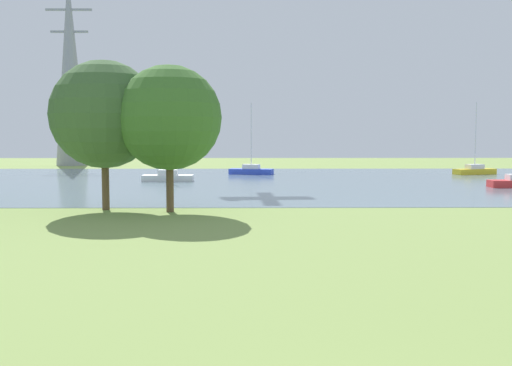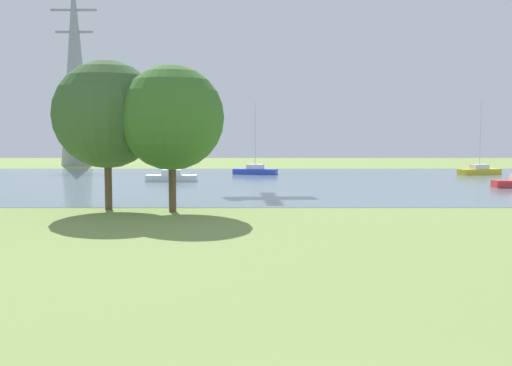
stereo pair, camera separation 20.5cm
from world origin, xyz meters
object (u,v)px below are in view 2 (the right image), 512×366
tree_east_far (170,118)px  electricity_pylon (74,69)px  sailboat_white (170,177)px  sailboat_blue (254,170)px  tree_east_near (106,115)px  sailboat_yellow (478,170)px

tree_east_far → electricity_pylon: (-20.39, 50.79, 7.95)m
tree_east_far → sailboat_white: bearing=98.0°
sailboat_white → electricity_pylon: electricity_pylon is taller
sailboat_blue → tree_east_near: size_ratio=0.87×
sailboat_blue → tree_east_far: (-4.84, -31.63, 5.05)m
sailboat_white → electricity_pylon: size_ratio=0.25×
sailboat_white → sailboat_blue: size_ratio=0.86×
tree_east_near → tree_east_far: tree_east_near is taller
sailboat_blue → sailboat_yellow: 24.69m
sailboat_blue → electricity_pylon: electricity_pylon is taller
tree_east_near → electricity_pylon: size_ratio=0.33×
electricity_pylon → sailboat_yellow: bearing=-21.3°
sailboat_yellow → tree_east_near: tree_east_near is taller
sailboat_yellow → tree_east_far: bearing=-133.3°
sailboat_blue → electricity_pylon: (-25.23, 19.17, 13.01)m
electricity_pylon → sailboat_white: bearing=-59.0°
sailboat_yellow → tree_east_far: (-29.53, -31.36, 5.05)m
sailboat_blue → sailboat_yellow: (24.69, -0.27, 0.00)m
sailboat_yellow → tree_east_far: size_ratio=0.92×
sailboat_yellow → sailboat_blue: bearing=179.4°
sailboat_blue → tree_east_far: 32.39m
sailboat_blue → tree_east_near: tree_east_near is taller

